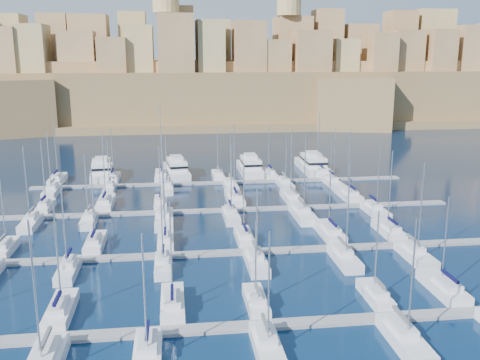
{
  "coord_description": "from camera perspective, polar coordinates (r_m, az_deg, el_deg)",
  "views": [
    {
      "loc": [
        -10.59,
        -85.84,
        28.83
      ],
      "look_at": [
        0.97,
        6.0,
        6.9
      ],
      "focal_mm": 40.0,
      "sensor_mm": 36.0,
      "label": 1
    }
  ],
  "objects": [
    {
      "name": "sailboat_37",
      "position": [
        127.2,
        -13.38,
        0.2
      ],
      "size": [
        2.71,
        9.04,
        12.89
      ],
      "color": "silver",
      "rests_on": "ground"
    },
    {
      "name": "motor_yacht_b",
      "position": [
        129.92,
        -6.78,
        1.19
      ],
      "size": [
        6.6,
        16.51,
        5.25
      ],
      "color": "silver",
      "rests_on": "ground"
    },
    {
      "name": "sailboat_47",
      "position": [
        121.2,
        9.89,
        -0.27
      ],
      "size": [
        2.65,
        8.82,
        13.44
      ],
      "color": "silver",
      "rests_on": "ground"
    },
    {
      "name": "ground",
      "position": [
        91.17,
        -0.14,
        -5.11
      ],
      "size": [
        600.0,
        600.0,
        0.0
      ],
      "primitive_type": "plane",
      "color": "black",
      "rests_on": "ground"
    },
    {
      "name": "pontoon_near",
      "position": [
        60.16,
        3.98,
        -15.12
      ],
      "size": [
        84.0,
        2.0,
        0.4
      ],
      "primitive_type": "cube",
      "color": "slate",
      "rests_on": "ground"
    },
    {
      "name": "sailboat_16",
      "position": [
        87.98,
        9.53,
        -5.46
      ],
      "size": [
        2.97,
        9.88,
        15.81
      ],
      "color": "silver",
      "rests_on": "ground"
    },
    {
      "name": "sailboat_28",
      "position": [
        107.71,
        5.47,
        -1.84
      ],
      "size": [
        2.8,
        9.32,
        14.68
      ],
      "color": "silver",
      "rests_on": "ground"
    },
    {
      "name": "sailboat_29",
      "position": [
        111.39,
        11.5,
        -1.54
      ],
      "size": [
        3.1,
        10.34,
        14.38
      ],
      "color": "silver",
      "rests_on": "ground"
    },
    {
      "name": "sailboat_17",
      "position": [
        90.87,
        15.6,
        -5.19
      ],
      "size": [
        2.7,
        9.01,
        14.12
      ],
      "color": "silver",
      "rests_on": "ground"
    },
    {
      "name": "sailboat_35",
      "position": [
        101.44,
        14.23,
        -3.17
      ],
      "size": [
        2.74,
        9.13,
        13.24
      ],
      "color": "silver",
      "rests_on": "ground"
    },
    {
      "name": "sailboat_33",
      "position": [
        95.4,
        -0.96,
        -3.8
      ],
      "size": [
        2.58,
        8.61,
        14.01
      ],
      "color": "silver",
      "rests_on": "ground"
    },
    {
      "name": "sailboat_21",
      "position": [
        74.9,
        1.72,
        -8.72
      ],
      "size": [
        2.63,
        8.78,
        11.58
      ],
      "color": "silver",
      "rests_on": "ground"
    },
    {
      "name": "sailboat_5",
      "position": [
        71.71,
        20.87,
        -10.67
      ],
      "size": [
        2.8,
        9.34,
        12.51
      ],
      "color": "silver",
      "rests_on": "ground"
    },
    {
      "name": "sailboat_8",
      "position": [
        54.42,
        -9.83,
        -17.96
      ],
      "size": [
        2.66,
        8.87,
        13.51
      ],
      "color": "silver",
      "rests_on": "ground"
    },
    {
      "name": "sailboat_30",
      "position": [
        98.09,
        -21.42,
        -4.26
      ],
      "size": [
        2.54,
        8.47,
        14.41
      ],
      "color": "silver",
      "rests_on": "ground"
    },
    {
      "name": "sailboat_3",
      "position": [
        63.85,
        1.72,
        -12.81
      ],
      "size": [
        2.33,
        7.75,
        10.62
      ],
      "color": "silver",
      "rests_on": "ground"
    },
    {
      "name": "sailboat_27",
      "position": [
        106.39,
        -0.58,
        -1.96
      ],
      "size": [
        3.14,
        10.48,
        16.05
      ],
      "color": "silver",
      "rests_on": "ground"
    },
    {
      "name": "sailboat_39",
      "position": [
        126.61,
        -2.36,
        0.49
      ],
      "size": [
        2.58,
        8.59,
        11.8
      ],
      "color": "silver",
      "rests_on": "ground"
    },
    {
      "name": "pontoon_mid_near",
      "position": [
        79.9,
        0.93,
        -7.67
      ],
      "size": [
        84.0,
        2.0,
        0.4
      ],
      "primitive_type": "cube",
      "color": "slate",
      "rests_on": "ground"
    },
    {
      "name": "sailboat_14",
      "position": [
        83.65,
        -7.94,
        -6.44
      ],
      "size": [
        2.42,
        8.06,
        12.32
      ],
      "color": "silver",
      "rests_on": "ground"
    },
    {
      "name": "sailboat_20",
      "position": [
        74.57,
        -8.17,
        -8.96
      ],
      "size": [
        2.34,
        7.81,
        12.25
      ],
      "color": "silver",
      "rests_on": "ground"
    },
    {
      "name": "sailboat_23",
      "position": [
        81.29,
        18.2,
        -7.58
      ],
      "size": [
        2.79,
        9.29,
        14.59
      ],
      "color": "silver",
      "rests_on": "ground"
    },
    {
      "name": "motor_yacht_c",
      "position": [
        131.39,
        1.1,
        1.42
      ],
      "size": [
        4.93,
        16.4,
        5.25
      ],
      "color": "silver",
      "rests_on": "ground"
    },
    {
      "name": "sailboat_32",
      "position": [
        94.12,
        -8.09,
        -4.15
      ],
      "size": [
        3.09,
        10.3,
        15.74
      ],
      "color": "silver",
      "rests_on": "ground"
    },
    {
      "name": "sailboat_45",
      "position": [
        116.56,
        -1.01,
        -0.62
      ],
      "size": [
        2.68,
        8.95,
        12.9
      ],
      "color": "silver",
      "rests_on": "ground"
    },
    {
      "name": "sailboat_31",
      "position": [
        96.4,
        -15.81,
        -4.14
      ],
      "size": [
        2.37,
        7.91,
        12.84
      ],
      "color": "silver",
      "rests_on": "ground"
    },
    {
      "name": "sailboat_46",
      "position": [
        118.59,
        4.82,
        -0.43
      ],
      "size": [
        2.59,
        8.62,
        12.6
      ],
      "color": "silver",
      "rests_on": "ground"
    },
    {
      "name": "sailboat_15",
      "position": [
        84.4,
        0.45,
        -6.12
      ],
      "size": [
        2.49,
        8.3,
        12.58
      ],
      "color": "silver",
      "rests_on": "ground"
    },
    {
      "name": "sailboat_26",
      "position": [
        104.65,
        -8.46,
        -2.4
      ],
      "size": [
        2.42,
        8.06,
        12.05
      ],
      "color": "silver",
      "rests_on": "ground"
    },
    {
      "name": "sailboat_24",
      "position": [
        107.26,
        -20.04,
        -2.68
      ],
      "size": [
        2.33,
        7.77,
        13.81
      ],
      "color": "silver",
      "rests_on": "ground"
    },
    {
      "name": "pontoon_mid_far",
      "position": [
        100.58,
        -0.84,
        -3.21
      ],
      "size": [
        84.0,
        2.0,
        0.4
      ],
      "primitive_type": "cube",
      "color": "slate",
      "rests_on": "ground"
    },
    {
      "name": "sailboat_22",
      "position": [
        77.67,
        11.08,
        -8.12
      ],
      "size": [
        2.67,
        8.91,
        14.85
      ],
      "color": "silver",
      "rests_on": "ground"
    },
    {
      "name": "sailboat_10",
      "position": [
        58.74,
        17.15,
        -15.88
      ],
      "size": [
        2.76,
        9.19,
        13.95
      ],
      "color": "silver",
      "rests_on": "ground"
    },
    {
      "name": "motor_yacht_d",
      "position": [
        135.38,
        7.75,
        1.66
      ],
      "size": [
        5.81,
        18.28,
        5.25
      ],
      "color": "silver",
      "rests_on": "ground"
    },
    {
      "name": "pontoon_far",
      "position": [
        121.73,
        -1.98,
        -0.28
      ],
      "size": [
        84.0,
        2.0,
        0.4
      ],
      "primitive_type": "cube",
      "color": "slate",
      "rests_on": "ground"
    },
    {
      "name": "sailboat_2",
      "position": [
        63.73,
        -7.2,
        -12.94
      ],
      "size": [
        2.69,
        8.95,
        13.08
      ],
      "color": "silver",
      "rests_on": "ground"
    },
    {
      "name": "sailboat_25",
      "position": [
        106.29,
        -14.14,
        -2.4
      ],
      "size": [
        2.95,
        9.84,
        14.71
      ],
      "color": "silver",
      "rests_on": "ground"
    },
    {
      "name": "motor_yacht_a",
      "position": [
        131.34,
        -14.54,
        0.99
      ],
      "size": [
        6.65,
        17.11,
        5.25
      ],
      "color": "silver",
      "rests_on": "ground"
    },
    {
      "name": "sailboat_44",
      "position": [
        115.99,
        -7.8,
        -0.82
      ],
      "size": [
        2.66,
        8.87,
        12.23
      ],
      "color": "silver",
      "rests_on": "ground"
    },
    {
      "name": "sailboat_12",
      "position": [
        87.2,
        -23.73,
        -6.65
      ],
      "size": [
        2.31,
        7.71,
        13.0
      ],
      "color": "silver",
      "rests_on": "ground"
    },
    {
      "name": "sailboat_38",
      "position": [
        127.22,
        -8.32,
        0.45
      ],
      "size": [
        3.21,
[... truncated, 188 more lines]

